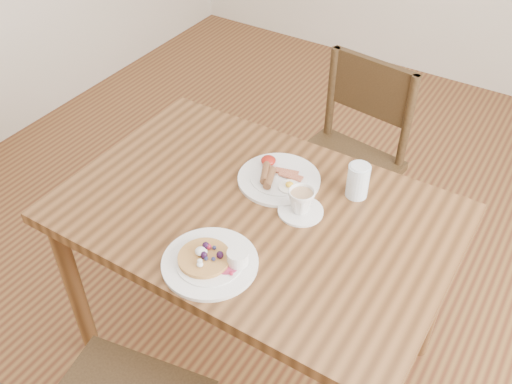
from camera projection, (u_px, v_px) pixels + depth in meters
ground at (256, 350)px, 2.24m from camera, size 5.00×5.00×0.00m
dining_table at (256, 232)px, 1.82m from camera, size 1.20×0.80×0.75m
chair_far at (347, 156)px, 2.39m from camera, size 0.47×0.47×0.88m
pancake_plate at (212, 261)px, 1.57m from camera, size 0.27×0.27×0.06m
breakfast_plate at (278, 178)px, 1.85m from camera, size 0.27×0.27×0.04m
teacup_saucer at (301, 203)px, 1.72m from camera, size 0.14×0.14×0.08m
water_glass at (358, 181)px, 1.77m from camera, size 0.07×0.07×0.11m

